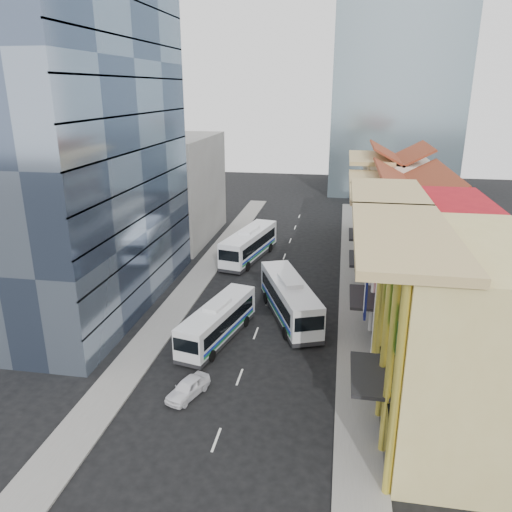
% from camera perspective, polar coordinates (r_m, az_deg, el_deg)
% --- Properties ---
extents(ground, '(200.00, 200.00, 0.00)m').
position_cam_1_polar(ground, '(31.39, -5.04, -21.32)').
color(ground, black).
rests_on(ground, ground).
extents(sidewalk_right, '(3.00, 90.00, 0.15)m').
position_cam_1_polar(sidewalk_right, '(49.45, 11.20, -5.65)').
color(sidewalk_right, slate).
rests_on(sidewalk_right, ground).
extents(sidewalk_left, '(3.00, 90.00, 0.15)m').
position_cam_1_polar(sidewalk_left, '(51.67, -8.03, -4.38)').
color(sidewalk_left, slate).
rests_on(sidewalk_left, ground).
extents(shophouse_tan, '(8.00, 14.00, 12.00)m').
position_cam_1_polar(shophouse_tan, '(32.36, 22.19, -8.73)').
color(shophouse_tan, '#D8C77C').
rests_on(shophouse_tan, ground).
extents(shophouse_red, '(8.00, 10.00, 12.00)m').
position_cam_1_polar(shophouse_red, '(43.21, 19.09, -1.50)').
color(shophouse_red, '#AD131B').
rests_on(shophouse_red, ground).
extents(shophouse_cream_near, '(8.00, 9.00, 10.00)m').
position_cam_1_polar(shophouse_cream_near, '(52.43, 17.48, 1.00)').
color(shophouse_cream_near, silver).
rests_on(shophouse_cream_near, ground).
extents(shophouse_cream_mid, '(8.00, 9.00, 10.00)m').
position_cam_1_polar(shophouse_cream_mid, '(61.03, 16.48, 3.52)').
color(shophouse_cream_mid, silver).
rests_on(shophouse_cream_mid, ground).
extents(shophouse_cream_far, '(8.00, 12.00, 11.00)m').
position_cam_1_polar(shophouse_cream_far, '(71.07, 15.65, 6.09)').
color(shophouse_cream_far, silver).
rests_on(shophouse_cream_far, ground).
extents(office_tower, '(12.00, 26.00, 30.00)m').
position_cam_1_polar(office_tower, '(48.59, -19.74, 11.53)').
color(office_tower, '#44526C').
rests_on(office_tower, ground).
extents(office_block_far, '(10.00, 18.00, 14.00)m').
position_cam_1_polar(office_block_far, '(70.21, -9.24, 7.64)').
color(office_block_far, gray).
rests_on(office_block_far, ground).
extents(bus_left_near, '(4.74, 10.74, 3.35)m').
position_cam_1_polar(bus_left_near, '(42.05, -4.40, -7.43)').
color(bus_left_near, silver).
rests_on(bus_left_near, ground).
extents(bus_left_far, '(5.30, 12.62, 3.94)m').
position_cam_1_polar(bus_left_far, '(61.22, -0.77, 1.40)').
color(bus_left_far, white).
rests_on(bus_left_far, ground).
extents(bus_right, '(7.05, 12.35, 3.90)m').
position_cam_1_polar(bus_right, '(45.68, 3.86, -4.84)').
color(bus_right, silver).
rests_on(bus_right, ground).
extents(sedan_left, '(2.72, 4.02, 1.27)m').
position_cam_1_polar(sedan_left, '(35.64, -7.79, -14.70)').
color(sedan_left, white).
rests_on(sedan_left, ground).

